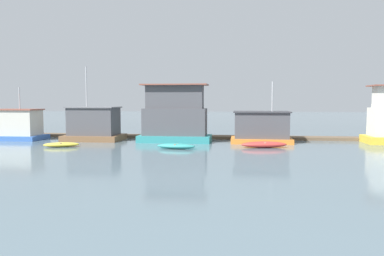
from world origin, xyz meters
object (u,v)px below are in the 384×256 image
(dinghy_yellow, at_px, (61,145))
(dinghy_teal, at_px, (176,146))
(houseboat_teal, at_px, (175,117))
(dinghy_red, at_px, (264,145))
(houseboat_brown, at_px, (94,125))
(houseboat_orange, at_px, (261,127))
(houseboat_blue, at_px, (18,125))

(dinghy_yellow, relative_size, dinghy_teal, 0.95)
(houseboat_teal, bearing_deg, dinghy_yellow, -150.09)
(dinghy_teal, height_order, dinghy_red, dinghy_red)
(houseboat_brown, relative_size, houseboat_orange, 1.27)
(houseboat_blue, relative_size, houseboat_orange, 0.92)
(dinghy_yellow, bearing_deg, dinghy_teal, -0.19)
(houseboat_orange, relative_size, dinghy_teal, 1.75)
(houseboat_blue, distance_m, houseboat_orange, 24.94)
(dinghy_red, bearing_deg, houseboat_orange, 90.39)
(houseboat_teal, bearing_deg, dinghy_teal, -79.14)
(houseboat_brown, relative_size, houseboat_teal, 1.06)
(houseboat_brown, bearing_deg, dinghy_teal, -31.12)
(houseboat_orange, bearing_deg, dinghy_yellow, -161.52)
(houseboat_brown, distance_m, dinghy_red, 17.34)
(houseboat_blue, xyz_separation_m, houseboat_orange, (24.94, 0.53, -0.03))
(dinghy_teal, bearing_deg, houseboat_brown, 148.88)
(houseboat_blue, bearing_deg, dinghy_yellow, -35.66)
(dinghy_teal, distance_m, dinghy_red, 7.56)
(dinghy_teal, relative_size, dinghy_red, 0.82)
(houseboat_brown, height_order, houseboat_orange, houseboat_brown)
(houseboat_teal, distance_m, houseboat_orange, 8.43)
(houseboat_blue, xyz_separation_m, dinghy_red, (24.96, -3.64, -1.21))
(houseboat_brown, relative_size, dinghy_red, 1.83)
(dinghy_red, bearing_deg, houseboat_brown, 166.66)
(dinghy_teal, xyz_separation_m, dinghy_red, (7.37, 1.72, 0.04))
(houseboat_teal, bearing_deg, houseboat_blue, 179.80)
(houseboat_orange, bearing_deg, dinghy_red, -89.61)
(houseboat_orange, distance_m, dinghy_red, 4.33)
(houseboat_blue, relative_size, houseboat_brown, 0.73)
(houseboat_brown, distance_m, dinghy_yellow, 5.88)
(houseboat_blue, relative_size, dinghy_yellow, 1.69)
(houseboat_brown, xyz_separation_m, houseboat_orange, (16.79, 0.18, -0.14))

